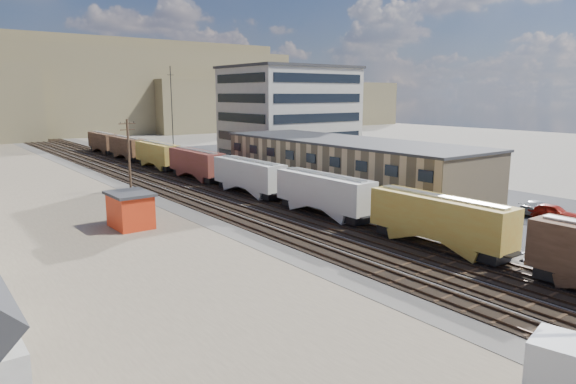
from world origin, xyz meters
TOP-DOWN VIEW (x-y plane):
  - ground at (0.00, 0.00)m, footprint 300.00×300.00m
  - ballast_bed at (0.00, 50.00)m, footprint 18.00×200.00m
  - dirt_yard at (-20.00, 40.00)m, footprint 24.00×180.00m
  - asphalt_lot at (22.00, 35.00)m, footprint 26.00×120.00m
  - rail_tracks at (-0.55, 50.00)m, footprint 11.40×200.00m
  - freight_train at (3.80, 39.33)m, footprint 3.00×119.74m
  - warehouse at (14.98, 25.00)m, footprint 12.40×40.40m
  - office_tower at (27.95, 54.95)m, footprint 22.60×18.60m
  - utility_pole_north at (-8.50, 42.00)m, footprint 2.20×0.32m
  - radio_mast at (6.00, 60.00)m, footprint 1.20×0.16m
  - hills_north at (0.17, 167.92)m, footprint 265.00×80.00m
  - maintenance_shed at (-14.90, 24.46)m, footprint 3.94×5.03m
  - parked_car_red at (22.12, 0.41)m, footprint 2.50×5.22m
  - parked_car_white at (24.43, 9.31)m, footprint 4.14×5.11m
  - parked_car_silver at (23.56, 2.88)m, footprint 5.45×2.44m
  - parked_car_blue at (23.34, 47.31)m, footprint 6.74×5.73m
  - parked_car_far at (33.88, 57.18)m, footprint 2.57×4.53m

SIDE VIEW (x-z plane):
  - ground at x=0.00m, z-range 0.00..0.00m
  - dirt_yard at x=-20.00m, z-range 0.00..0.03m
  - asphalt_lot at x=22.00m, z-range 0.00..0.04m
  - ballast_bed at x=0.00m, z-range 0.00..0.06m
  - rail_tracks at x=-0.55m, z-range -0.01..0.23m
  - parked_car_far at x=33.88m, z-range 0.00..1.45m
  - parked_car_silver at x=23.56m, z-range 0.00..1.55m
  - parked_car_white at x=24.43m, z-range 0.00..1.63m
  - parked_car_blue at x=23.34m, z-range 0.00..1.72m
  - parked_car_red at x=22.12m, z-range 0.00..1.72m
  - maintenance_shed at x=-14.90m, z-range 0.04..3.67m
  - freight_train at x=3.80m, z-range 0.56..5.02m
  - warehouse at x=14.98m, z-range 0.03..7.28m
  - utility_pole_north at x=-8.50m, z-range 0.30..10.30m
  - radio_mast at x=6.00m, z-range 0.12..18.12m
  - office_tower at x=27.95m, z-range 0.04..18.49m
  - hills_north at x=0.17m, z-range -1.90..30.10m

